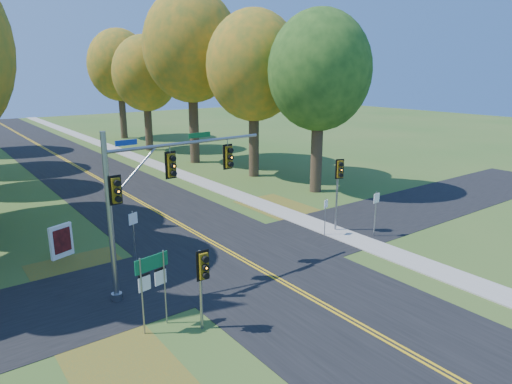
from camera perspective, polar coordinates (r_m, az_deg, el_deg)
ground at (r=20.48m, az=0.94°, el=-9.90°), size 160.00×160.00×0.00m
road_main at (r=20.47m, az=0.94°, el=-9.87°), size 8.00×160.00×0.02m
road_cross at (r=21.95m, az=-2.27°, el=-8.11°), size 60.00×6.00×0.02m
centerline_left at (r=20.41m, az=0.72°, el=-9.90°), size 0.10×160.00×0.01m
centerline_right at (r=20.52m, az=1.17°, el=-9.76°), size 0.10×160.00×0.01m
sidewalk_east at (r=24.45m, az=12.60°, el=-5.95°), size 1.60×160.00×0.06m
leaf_patch_w_near at (r=21.15m, az=-20.43°, el=-10.04°), size 4.00×6.00×0.00m
leaf_patch_e at (r=28.85m, az=4.39°, el=-2.43°), size 3.50×8.00×0.00m
leaf_patch_w_far at (r=15.03m, az=-16.07°, el=-20.62°), size 3.00×5.00×0.00m
tree_e_a at (r=32.81m, az=7.92°, el=14.70°), size 7.20×7.20×12.73m
tree_e_b at (r=37.62m, az=-0.26°, el=15.41°), size 7.60×7.60×13.33m
tree_e_c at (r=43.92m, az=-8.07°, el=17.51°), size 8.80×8.80×15.79m
tree_e_d at (r=51.85m, az=-13.64°, el=14.15°), size 7.00×7.00×12.32m
tree_e_e at (r=62.24m, az=-16.70°, el=14.90°), size 7.80×7.80×13.74m
traffic_mast at (r=18.11m, az=-12.76°, el=0.52°), size 7.21×0.87×6.54m
east_signal_pole at (r=24.79m, az=10.34°, el=1.85°), size 0.44×0.54×4.07m
ped_signal_pole at (r=15.35m, az=-6.68°, el=-9.85°), size 0.47×0.54×2.95m
route_sign_cluster at (r=15.88m, az=-12.81°, el=-10.27°), size 1.27×0.28×2.75m
info_kiosk at (r=23.53m, az=-23.16°, el=-5.67°), size 1.14×0.57×1.61m
reg_sign_e_north at (r=24.50m, az=8.69°, el=-2.30°), size 0.38×0.15×2.06m
reg_sign_e_south at (r=24.86m, az=14.75°, el=-1.72°), size 0.47×0.08×2.46m
reg_sign_w at (r=21.32m, az=-15.05°, el=-4.39°), size 0.47×0.19×2.53m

